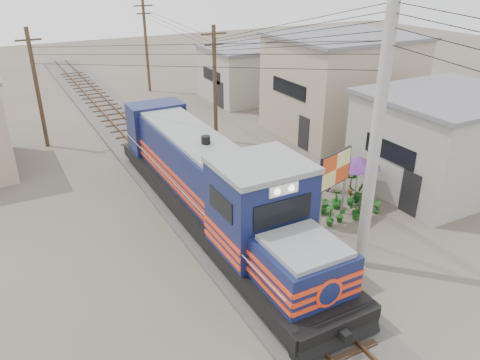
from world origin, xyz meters
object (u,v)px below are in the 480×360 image
market_umbrella (359,162)px  locomotive (213,186)px  vendor (329,176)px  billboard (335,171)px

market_umbrella → locomotive: bearing=169.2°
market_umbrella → vendor: bearing=104.7°
billboard → market_umbrella: (2.10, 0.88, -0.35)m
vendor → billboard: bearing=12.0°
vendor → locomotive: bearing=-40.4°
locomotive → market_umbrella: bearing=-10.8°
market_umbrella → vendor: size_ratio=1.65×
market_umbrella → vendor: 1.96m
billboard → locomotive: bearing=137.8°
locomotive → market_umbrella: locomotive is taller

